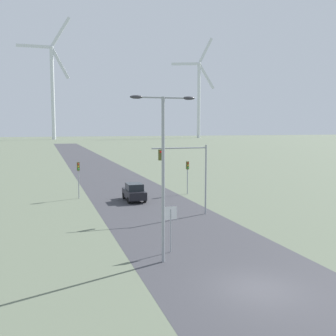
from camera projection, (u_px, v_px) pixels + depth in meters
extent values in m
plane|color=#5B6651|center=(258.00, 289.00, 18.58)|extent=(600.00, 600.00, 0.00)
cube|color=#38383D|center=(105.00, 174.00, 64.07)|extent=(10.00, 240.00, 0.01)
cylinder|color=#93999E|center=(163.00, 181.00, 21.84)|extent=(0.18, 0.18, 9.27)
cylinder|color=#93999E|center=(163.00, 98.00, 21.36)|extent=(2.99, 0.10, 0.10)
ellipsoid|color=#333338|center=(136.00, 97.00, 20.90)|extent=(0.70, 0.32, 0.20)
ellipsoid|color=#333338|center=(189.00, 98.00, 21.81)|extent=(0.70, 0.32, 0.20)
cylinder|color=#93999E|center=(171.00, 231.00, 23.89)|extent=(0.07, 0.07, 2.67)
cube|color=white|center=(171.00, 213.00, 23.76)|extent=(0.81, 0.01, 0.81)
cube|color=red|center=(171.00, 213.00, 23.77)|extent=(0.76, 0.02, 0.76)
cylinder|color=#93999E|center=(79.00, 180.00, 41.87)|extent=(0.11, 0.11, 3.90)
cube|color=#4C511E|center=(78.00, 166.00, 41.71)|extent=(0.28, 0.24, 0.90)
sphere|color=red|center=(78.00, 164.00, 41.56)|extent=(0.16, 0.16, 0.16)
sphere|color=gold|center=(78.00, 166.00, 41.59)|extent=(0.16, 0.16, 0.16)
sphere|color=green|center=(78.00, 169.00, 41.61)|extent=(0.16, 0.16, 0.16)
cylinder|color=#93999E|center=(187.00, 178.00, 44.60)|extent=(0.11, 0.11, 3.74)
cube|color=#4C511E|center=(188.00, 165.00, 44.45)|extent=(0.28, 0.24, 0.90)
sphere|color=red|center=(188.00, 163.00, 44.29)|extent=(0.16, 0.16, 0.16)
sphere|color=gold|center=(188.00, 165.00, 44.32)|extent=(0.16, 0.16, 0.16)
sphere|color=green|center=(188.00, 168.00, 44.35)|extent=(0.16, 0.16, 0.16)
cylinder|color=#93999E|center=(206.00, 180.00, 34.28)|extent=(0.14, 0.14, 6.09)
cylinder|color=#93999E|center=(179.00, 148.00, 33.25)|extent=(4.88, 0.12, 0.12)
cube|color=#4C511E|center=(160.00, 155.00, 32.79)|extent=(0.28, 0.24, 0.90)
sphere|color=red|center=(161.00, 152.00, 32.63)|extent=(0.18, 0.18, 0.18)
cube|color=black|center=(134.00, 194.00, 40.68)|extent=(1.85, 4.12, 0.80)
cube|color=#1E2328|center=(134.00, 187.00, 40.46)|extent=(1.59, 2.12, 0.70)
cylinder|color=black|center=(124.00, 196.00, 41.68)|extent=(0.22, 0.66, 0.66)
cylinder|color=black|center=(139.00, 195.00, 42.18)|extent=(0.22, 0.66, 0.66)
cylinder|color=black|center=(129.00, 200.00, 39.27)|extent=(0.22, 0.66, 0.66)
cylinder|color=black|center=(145.00, 199.00, 39.77)|extent=(0.22, 0.66, 0.66)
cylinder|color=silver|center=(53.00, 94.00, 234.20)|extent=(2.20, 2.20, 54.35)
sphere|color=silver|center=(51.00, 47.00, 231.35)|extent=(2.60, 2.60, 2.60)
cube|color=silver|center=(33.00, 46.00, 230.67)|extent=(19.27, 5.33, 2.67)
cube|color=silver|center=(60.00, 63.00, 232.62)|extent=(10.48, 3.11, 18.30)
cube|color=silver|center=(61.00, 32.00, 230.76)|extent=(11.86, 3.46, 17.57)
cylinder|color=silver|center=(199.00, 101.00, 270.48)|extent=(2.20, 2.20, 50.43)
sphere|color=silver|center=(199.00, 64.00, 267.84)|extent=(2.60, 2.60, 2.60)
cube|color=silver|center=(207.00, 77.00, 270.08)|extent=(11.80, 1.18, 16.90)
cube|color=silver|center=(206.00, 51.00, 268.03)|extent=(10.26, 1.10, 17.68)
cube|color=silver|center=(185.00, 64.00, 265.40)|extent=(19.01, 1.61, 2.74)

